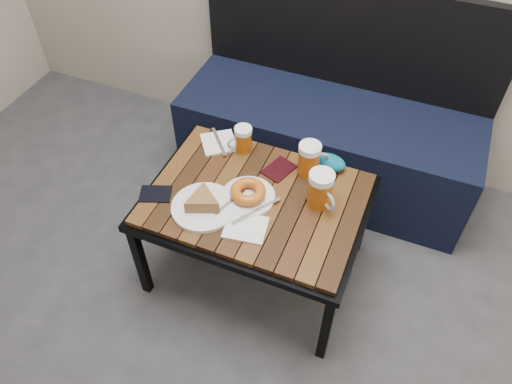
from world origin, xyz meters
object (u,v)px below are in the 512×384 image
at_px(beer_mug_right, 321,189).
at_px(passport_navy, 156,194).
at_px(beer_mug_left, 243,139).
at_px(beer_mug_centre, 310,159).
at_px(cafe_table, 256,205).
at_px(knit_pouch, 330,162).
at_px(bench, 328,135).
at_px(plate_pie, 203,204).
at_px(passport_burgundy, 279,169).
at_px(plate_bagel, 248,194).

height_order(beer_mug_right, passport_navy, beer_mug_right).
bearing_deg(beer_mug_left, beer_mug_centre, 135.10).
height_order(cafe_table, knit_pouch, knit_pouch).
height_order(cafe_table, beer_mug_right, beer_mug_right).
bearing_deg(beer_mug_left, bench, -160.42).
distance_m(bench, beer_mug_centre, 0.54).
distance_m(plate_pie, passport_burgundy, 0.35).
bearing_deg(beer_mug_centre, bench, 60.27).
bearing_deg(beer_mug_right, beer_mug_left, -164.63).
relative_size(cafe_table, beer_mug_left, 7.27).
xyz_separation_m(cafe_table, beer_mug_right, (0.23, 0.06, 0.12)).
bearing_deg(beer_mug_centre, cafe_table, -159.14).
bearing_deg(bench, beer_mug_right, -78.36).
relative_size(beer_mug_centre, plate_pie, 0.59).
distance_m(beer_mug_centre, beer_mug_right, 0.17).
bearing_deg(plate_pie, knit_pouch, 46.21).
bearing_deg(beer_mug_centre, passport_burgundy, 162.84).
height_order(beer_mug_left, beer_mug_centre, beer_mug_centre).
bearing_deg(plate_bagel, beer_mug_right, 16.64).
bearing_deg(bench, beer_mug_left, -119.42).
relative_size(bench, knit_pouch, 10.96).
xyz_separation_m(plate_pie, passport_burgundy, (0.19, 0.30, -0.02)).
bearing_deg(cafe_table, beer_mug_left, 123.79).
height_order(beer_mug_left, plate_pie, beer_mug_left).
height_order(beer_mug_centre, beer_mug_right, beer_mug_right).
bearing_deg(passport_navy, cafe_table, 88.99).
height_order(cafe_table, plate_pie, plate_pie).
bearing_deg(plate_bagel, passport_navy, -160.71).
xyz_separation_m(beer_mug_centre, passport_burgundy, (-0.11, -0.03, -0.07)).
relative_size(passport_navy, passport_burgundy, 0.94).
distance_m(beer_mug_left, passport_burgundy, 0.20).
relative_size(beer_mug_centre, plate_bagel, 0.55).
relative_size(beer_mug_right, knit_pouch, 1.18).
xyz_separation_m(beer_mug_left, beer_mug_right, (0.38, -0.16, 0.02)).
relative_size(bench, passport_navy, 11.81).
relative_size(cafe_table, plate_pie, 3.50).
relative_size(cafe_table, passport_navy, 7.09).
bearing_deg(bench, passport_burgundy, -98.34).
bearing_deg(beer_mug_left, knit_pouch, 144.75).
distance_m(beer_mug_right, plate_pie, 0.43).
height_order(cafe_table, beer_mug_left, beer_mug_left).
bearing_deg(knit_pouch, passport_navy, -145.53).
bearing_deg(plate_pie, bench, 71.81).
distance_m(bench, beer_mug_left, 0.58).
relative_size(cafe_table, passport_burgundy, 6.63).
bearing_deg(cafe_table, beer_mug_right, 14.80).
height_order(bench, beer_mug_centre, bench).
distance_m(beer_mug_centre, plate_bagel, 0.28).
bearing_deg(passport_navy, passport_burgundy, 106.49).
xyz_separation_m(plate_pie, knit_pouch, (0.37, 0.39, 0.00)).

